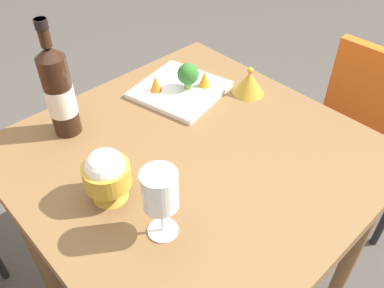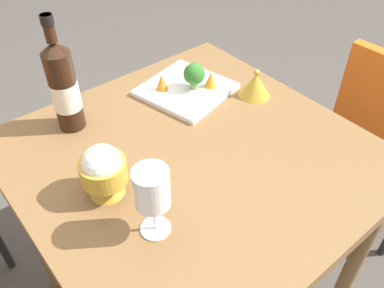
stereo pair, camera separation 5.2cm
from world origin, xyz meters
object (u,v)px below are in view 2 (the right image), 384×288
at_px(carrot_garnish_right, 211,79).
at_px(broccoli_floret, 194,74).
at_px(serving_plate, 186,89).
at_px(rice_bowl, 103,171).
at_px(carrot_garnish_left, 162,82).
at_px(wine_glass, 152,190).
at_px(wine_bottle, 64,87).
at_px(rice_bowl_lid, 255,85).

bearing_deg(carrot_garnish_right, broccoli_floret, 151.54).
relative_size(serving_plate, carrot_garnish_right, 5.72).
distance_m(rice_bowl, carrot_garnish_left, 0.43).
xyz_separation_m(wine_glass, broccoli_floret, (0.41, 0.36, -0.06)).
height_order(wine_bottle, carrot_garnish_right, wine_bottle).
distance_m(rice_bowl, rice_bowl_lid, 0.57).
distance_m(wine_bottle, carrot_garnish_left, 0.31).
height_order(rice_bowl, carrot_garnish_right, rice_bowl).
bearing_deg(broccoli_floret, carrot_garnish_left, 144.35).
height_order(serving_plate, broccoli_floret, broccoli_floret).
relative_size(broccoli_floret, carrot_garnish_right, 1.64).
distance_m(serving_plate, carrot_garnish_left, 0.08).
relative_size(rice_bowl, carrot_garnish_left, 2.67).
height_order(wine_glass, broccoli_floret, wine_glass).
bearing_deg(rice_bowl, rice_bowl_lid, 6.17).
distance_m(rice_bowl_lid, carrot_garnish_left, 0.29).
bearing_deg(rice_bowl, carrot_garnish_left, 36.07).
bearing_deg(wine_bottle, rice_bowl, -100.78).
distance_m(wine_glass, rice_bowl, 0.17).
relative_size(wine_glass, serving_plate, 0.60).
xyz_separation_m(rice_bowl, rice_bowl_lid, (0.57, 0.06, -0.04)).
distance_m(wine_bottle, rice_bowl_lid, 0.57).
xyz_separation_m(serving_plate, broccoli_floret, (0.02, -0.02, 0.06)).
relative_size(wine_bottle, rice_bowl_lid, 3.34).
xyz_separation_m(rice_bowl_lid, carrot_garnish_right, (-0.09, 0.11, 0.00)).
bearing_deg(wine_bottle, serving_plate, -11.47).
relative_size(broccoli_floret, carrot_garnish_left, 1.62).
bearing_deg(carrot_garnish_left, wine_glass, -127.88).
height_order(wine_glass, rice_bowl_lid, wine_glass).
bearing_deg(broccoli_floret, rice_bowl_lid, -44.52).
relative_size(wine_glass, carrot_garnish_left, 3.37).
height_order(wine_bottle, rice_bowl_lid, wine_bottle).
height_order(rice_bowl_lid, broccoli_floret, broccoli_floret).
xyz_separation_m(wine_glass, serving_plate, (0.39, 0.38, -0.12)).
distance_m(rice_bowl_lid, broccoli_floret, 0.19).
height_order(wine_bottle, broccoli_floret, wine_bottle).
relative_size(rice_bowl, serving_plate, 0.47).
bearing_deg(serving_plate, rice_bowl_lid, -44.87).
height_order(rice_bowl_lid, serving_plate, rice_bowl_lid).
distance_m(wine_glass, carrot_garnish_left, 0.54).
height_order(rice_bowl, broccoli_floret, rice_bowl).
distance_m(serving_plate, carrot_garnish_right, 0.09).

